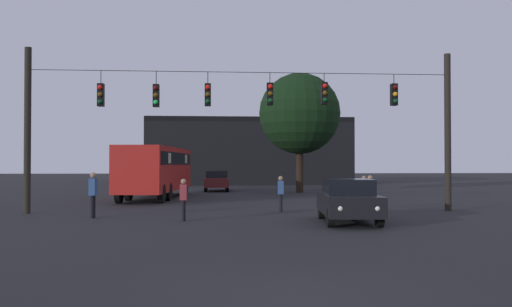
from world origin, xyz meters
name	(u,v)px	position (x,y,z in m)	size (l,w,h in m)	color
ground_plane	(235,198)	(0.00, 24.50, 0.00)	(168.00, 168.00, 0.00)	black
overhead_signal_span	(244,117)	(0.00, 15.02, 4.03)	(18.19, 0.44, 6.88)	black
city_bus	(157,167)	(-4.66, 24.77, 1.87)	(3.56, 11.19, 3.00)	#B21E19
car_near_right	(348,200)	(3.42, 10.62, 0.80)	(2.18, 4.45, 1.52)	black
car_far_left	(216,180)	(-1.06, 33.29, 0.80)	(1.81, 4.34, 1.52)	#511919
pedestrian_crossing_left	(370,192)	(5.17, 13.96, 0.88)	(0.27, 0.38, 1.58)	black
pedestrian_crossing_center	(183,197)	(-2.36, 11.58, 0.84)	(0.25, 0.37, 1.51)	black
pedestrian_crossing_right	(364,191)	(5.31, 15.40, 0.85)	(0.26, 0.38, 1.52)	black
pedestrian_near_bus	(93,192)	(-5.84, 12.95, 0.98)	(0.27, 0.38, 1.73)	black
pedestrian_trailing	(281,192)	(1.59, 15.07, 0.85)	(0.27, 0.38, 1.53)	black
corner_building	(247,152)	(2.28, 51.34, 3.31)	(20.36, 13.57, 6.61)	black
tree_left_silhouette	(300,114)	(4.80, 30.35, 5.60)	(5.76, 5.76, 8.49)	black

